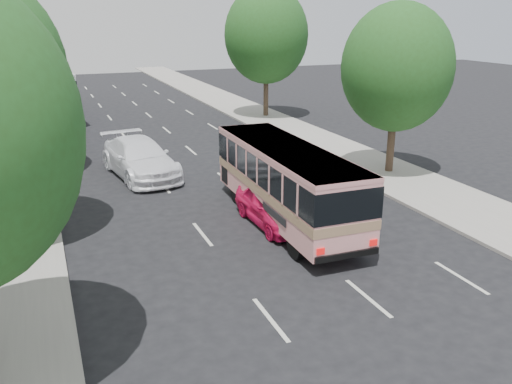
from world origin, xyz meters
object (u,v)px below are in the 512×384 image
tour_coach_front (47,105)px  tour_coach_rear (45,87)px  pink_bus (286,176)px  pink_taxi (273,206)px  white_pickup (140,158)px

tour_coach_front → tour_coach_rear: bearing=95.6°
pink_bus → pink_taxi: size_ratio=2.17×
pink_bus → tour_coach_front: bearing=112.9°
white_pickup → tour_coach_rear: tour_coach_rear is taller
pink_taxi → tour_coach_front: tour_coach_front is taller
pink_bus → tour_coach_rear: bearing=106.6°
pink_bus → white_pickup: size_ratio=1.49×
white_pickup → tour_coach_front: size_ratio=0.53×
pink_bus → pink_taxi: pink_bus is taller
pink_bus → pink_taxi: (-0.52, -0.06, -1.07)m
pink_taxi → tour_coach_front: 19.95m
pink_taxi → tour_coach_rear: bearing=103.4°
pink_taxi → tour_coach_front: (-6.97, 18.65, 1.30)m
white_pickup → tour_coach_front: (-3.64, 10.57, 1.13)m
tour_coach_rear → white_pickup: bearing=-85.0°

